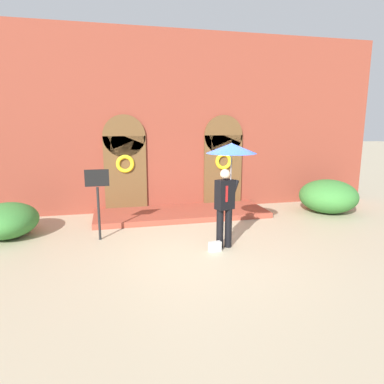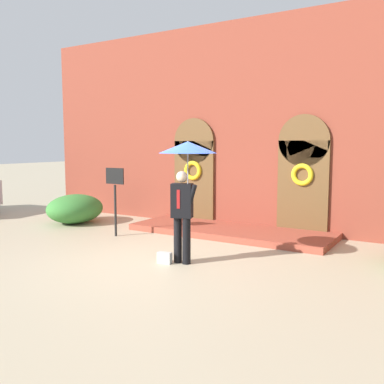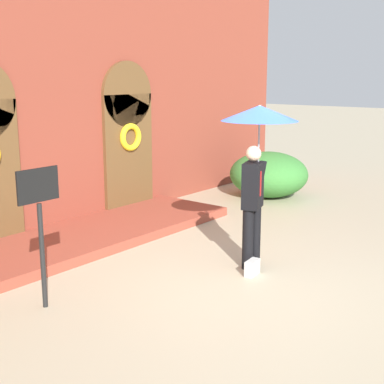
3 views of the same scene
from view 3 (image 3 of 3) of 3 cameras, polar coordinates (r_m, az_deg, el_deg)
ground_plane at (r=7.65m, az=5.75°, el=-8.97°), size 80.00×80.00×0.00m
building_facade at (r=10.00m, az=-14.67°, el=11.43°), size 14.00×2.30×5.60m
person_with_umbrella at (r=7.67m, az=7.02°, el=5.83°), size 1.10×1.10×2.36m
handbag at (r=7.68m, az=6.44°, el=-8.02°), size 0.29×0.15×0.22m
sign_post at (r=6.55m, az=-15.93°, el=-2.36°), size 0.56×0.06×1.72m
shrub_right at (r=12.51m, az=8.18°, el=1.88°), size 1.77×1.81×1.04m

